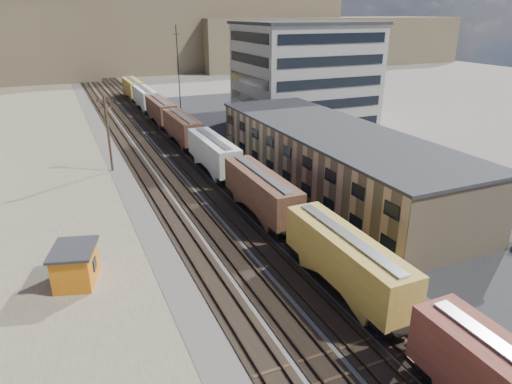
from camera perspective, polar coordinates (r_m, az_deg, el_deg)
name	(u,v)px	position (r m, az deg, el deg)	size (l,w,h in m)	color
ground	(342,349)	(31.05, 10.73, -18.77)	(300.00, 300.00, 0.00)	#6B6356
ballast_bed	(162,148)	(73.22, -11.70, 5.36)	(18.00, 200.00, 0.06)	#4C4742
dirt_yard	(17,188)	(62.50, -27.66, 0.45)	(24.00, 180.00, 0.03)	#6F674C
asphalt_lot	(334,158)	(68.08, 9.68, 4.27)	(26.00, 120.00, 0.04)	#232326
rail_tracks	(158,148)	(73.09, -12.12, 5.37)	(11.40, 200.00, 0.24)	black
freight_train	(196,138)	(67.34, -7.47, 6.66)	(3.00, 119.74, 4.46)	black
warehouse	(332,158)	(55.34, 9.43, 4.19)	(12.40, 40.40, 7.25)	tan
office_tower	(304,75)	(85.87, 6.05, 14.33)	(22.60, 18.60, 18.45)	#9E998E
utility_pole_north	(108,132)	(62.99, -17.99, 7.10)	(2.20, 0.32, 10.00)	#382619
radio_mast	(179,79)	(82.29, -9.61, 13.74)	(1.20, 0.16, 18.00)	black
hills_north	(86,29)	(187.56, -20.54, 18.52)	(265.00, 80.00, 32.00)	brown
maintenance_shed	(75,265)	(38.66, -21.65, -8.46)	(4.21, 4.86, 3.04)	#CB6E13
parked_car_blue	(264,126)	(83.49, 1.02, 8.24)	(2.23, 4.83, 1.34)	navy
parked_car_far	(316,129)	(81.50, 7.45, 7.76)	(1.68, 4.19, 1.43)	white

